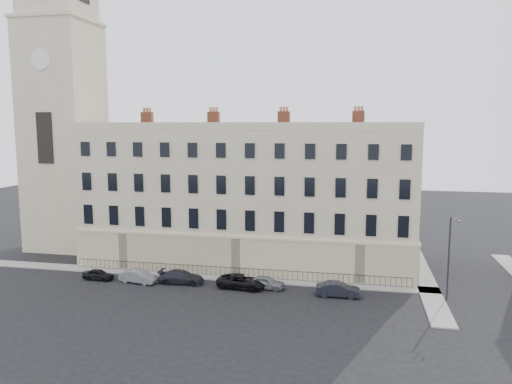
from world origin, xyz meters
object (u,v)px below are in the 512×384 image
(car_d, at_px, (242,281))
(streetlamp, at_px, (449,255))
(car_b, at_px, (138,276))
(car_c, at_px, (181,277))
(car_a, at_px, (98,274))
(car_f, at_px, (338,289))
(car_e, at_px, (266,282))

(car_d, distance_m, streetlamp, 19.10)
(car_b, relative_size, car_c, 0.86)
(car_a, relative_size, car_c, 0.71)
(car_b, xyz_separation_m, car_f, (19.60, -0.11, 0.04))
(car_a, height_order, car_c, car_c)
(car_f, relative_size, streetlamp, 0.54)
(car_c, height_order, car_d, car_d)
(car_b, xyz_separation_m, car_c, (4.27, 0.65, 0.02))
(car_d, bearing_deg, car_b, 97.42)
(car_f, bearing_deg, car_d, 85.62)
(car_e, relative_size, car_f, 0.89)
(car_a, distance_m, car_e, 17.13)
(car_a, height_order, car_e, car_e)
(car_c, bearing_deg, car_d, -94.28)
(car_c, bearing_deg, car_e, -91.37)
(car_c, bearing_deg, streetlamp, -91.45)
(car_c, relative_size, car_d, 0.94)
(car_c, distance_m, car_e, 8.48)
(car_a, xyz_separation_m, car_f, (23.97, -0.16, 0.12))
(car_e, bearing_deg, car_b, 99.75)
(car_b, xyz_separation_m, car_e, (12.75, 0.75, -0.01))
(car_d, height_order, streetlamp, streetlamp)
(car_b, relative_size, car_d, 0.81)
(car_e, distance_m, car_f, 6.91)
(car_a, distance_m, car_d, 14.83)
(car_d, height_order, car_e, car_d)
(car_d, distance_m, car_f, 9.16)
(car_b, height_order, car_f, car_f)
(car_e, bearing_deg, car_f, -90.74)
(car_e, height_order, car_f, car_f)
(car_b, xyz_separation_m, streetlamp, (29.22, 0.89, 3.55))
(car_e, bearing_deg, car_d, 104.82)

